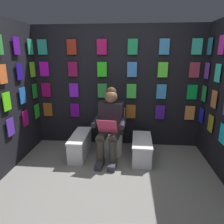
# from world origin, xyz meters

# --- Properties ---
(ground_plane) EXTENTS (30.00, 30.00, 0.00)m
(ground_plane) POSITION_xyz_m (0.00, 0.00, 0.00)
(ground_plane) COLOR gray
(display_wall_back) EXTENTS (3.16, 0.14, 2.20)m
(display_wall_back) POSITION_xyz_m (0.00, -1.70, 1.10)
(display_wall_back) COLOR black
(display_wall_back) RESTS_ON ground
(display_wall_right) EXTENTS (0.14, 1.65, 2.20)m
(display_wall_right) POSITION_xyz_m (1.58, -0.82, 1.10)
(display_wall_right) COLOR black
(display_wall_right) RESTS_ON ground
(toilet) EXTENTS (0.43, 0.57, 0.77)m
(toilet) POSITION_xyz_m (0.05, -1.27, 0.33)
(toilet) COLOR white
(toilet) RESTS_ON ground
(person_reading) EXTENTS (0.55, 0.71, 1.19)m
(person_reading) POSITION_xyz_m (0.07, -1.05, 0.60)
(person_reading) COLOR black
(person_reading) RESTS_ON ground
(comic_longbox_near) EXTENTS (0.26, 0.78, 0.38)m
(comic_longbox_near) POSITION_xyz_m (0.59, -1.10, 0.19)
(comic_longbox_near) COLOR silver
(comic_longbox_near) RESTS_ON ground
(comic_longbox_far) EXTENTS (0.34, 0.75, 0.35)m
(comic_longbox_far) POSITION_xyz_m (-0.46, -1.07, 0.18)
(comic_longbox_far) COLOR silver
(comic_longbox_far) RESTS_ON ground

